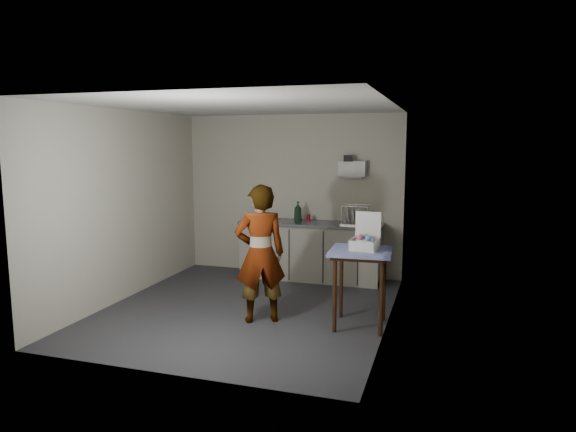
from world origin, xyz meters
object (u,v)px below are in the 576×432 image
(dark_bottle, at_px, (298,215))
(side_table, at_px, (361,260))
(dish_rack, at_px, (355,220))
(soda_can, at_px, (309,218))
(bakery_box, at_px, (365,241))
(standing_man, at_px, (260,254))
(kitchen_counter, at_px, (311,252))
(paper_towel, at_px, (258,212))
(soap_bottle, at_px, (298,212))

(dark_bottle, bearing_deg, side_table, -55.41)
(side_table, xyz_separation_m, dish_rack, (-0.40, 1.88, 0.18))
(dish_rack, bearing_deg, soda_can, 176.92)
(side_table, height_order, bakery_box, bakery_box)
(dish_rack, bearing_deg, standing_man, -110.78)
(side_table, xyz_separation_m, bakery_box, (0.03, 0.05, 0.21))
(soda_can, relative_size, dark_bottle, 0.50)
(standing_man, xyz_separation_m, soda_can, (0.03, 2.10, 0.13))
(dark_bottle, height_order, dish_rack, dish_rack)
(side_table, xyz_separation_m, standing_man, (-1.18, -0.18, 0.03))
(kitchen_counter, distance_m, standing_man, 2.11)
(side_table, distance_m, dark_bottle, 2.31)
(kitchen_counter, xyz_separation_m, paper_towel, (-0.87, -0.06, 0.61))
(side_table, height_order, soda_can, soda_can)
(soap_bottle, xyz_separation_m, soda_can, (0.14, 0.12, -0.11))
(standing_man, bearing_deg, dish_rack, -140.18)
(soda_can, bearing_deg, standing_man, -90.87)
(paper_towel, relative_size, bakery_box, 0.64)
(soap_bottle, xyz_separation_m, dark_bottle, (-0.01, 0.09, -0.05))
(kitchen_counter, bearing_deg, dark_bottle, -179.44)
(kitchen_counter, bearing_deg, bakery_box, -58.45)
(dark_bottle, bearing_deg, paper_towel, -174.71)
(standing_man, relative_size, dark_bottle, 7.31)
(standing_man, bearing_deg, soap_bottle, -116.26)
(soap_bottle, relative_size, bakery_box, 0.78)
(soap_bottle, bearing_deg, bakery_box, -53.05)
(side_table, height_order, dark_bottle, dark_bottle)
(standing_man, bearing_deg, paper_towel, -98.04)
(soap_bottle, xyz_separation_m, bakery_box, (1.32, -1.76, -0.06))
(kitchen_counter, bearing_deg, soda_can, 146.23)
(side_table, distance_m, soap_bottle, 2.24)
(dark_bottle, bearing_deg, soap_bottle, -80.37)
(dark_bottle, bearing_deg, soda_can, 12.59)
(soap_bottle, distance_m, dish_rack, 0.90)
(side_table, xyz_separation_m, soap_bottle, (-1.29, 1.81, 0.28))
(dish_rack, relative_size, bakery_box, 1.01)
(side_table, relative_size, bakery_box, 2.15)
(dark_bottle, distance_m, dish_rack, 0.91)
(standing_man, height_order, soda_can, standing_man)
(soap_bottle, relative_size, paper_towel, 1.22)
(kitchen_counter, distance_m, soda_can, 0.54)
(soda_can, relative_size, paper_towel, 0.42)
(standing_man, distance_m, paper_towel, 2.16)
(soap_bottle, height_order, dish_rack, soap_bottle)
(paper_towel, distance_m, dish_rack, 1.57)
(soda_can, bearing_deg, soap_bottle, -139.47)
(kitchen_counter, xyz_separation_m, dish_rack, (0.70, -0.01, 0.55))
(dish_rack, bearing_deg, dark_bottle, 179.64)
(soda_can, relative_size, dish_rack, 0.27)
(standing_man, xyz_separation_m, bakery_box, (1.21, 0.22, 0.18))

